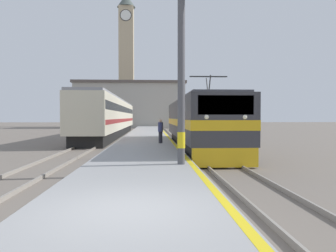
% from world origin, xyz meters
% --- Properties ---
extents(ground_plane, '(200.00, 200.00, 0.00)m').
position_xyz_m(ground_plane, '(0.00, 30.00, 0.00)').
color(ground_plane, '#70665B').
extents(platform, '(4.17, 140.00, 0.42)m').
position_xyz_m(platform, '(0.00, 25.00, 0.21)').
color(platform, '#999999').
rests_on(platform, ground).
extents(rail_track_near, '(2.83, 140.00, 0.16)m').
position_xyz_m(rail_track_near, '(3.50, 25.00, 0.03)').
color(rail_track_near, '#70665B').
rests_on(rail_track_near, ground).
extents(rail_track_far, '(2.83, 140.00, 0.16)m').
position_xyz_m(rail_track_far, '(-4.08, 25.00, 0.03)').
color(rail_track_far, '#70665B').
rests_on(rail_track_far, ground).
extents(locomotive_train, '(2.92, 16.69, 4.37)m').
position_xyz_m(locomotive_train, '(3.50, 15.31, 1.75)').
color(locomotive_train, black).
rests_on(locomotive_train, ground).
extents(passenger_train, '(2.92, 32.41, 4.14)m').
position_xyz_m(passenger_train, '(-4.08, 31.70, 2.22)').
color(passenger_train, black).
rests_on(passenger_train, ground).
extents(catenary_mast, '(2.25, 0.29, 7.68)m').
position_xyz_m(catenary_mast, '(1.61, 5.86, 4.20)').
color(catenary_mast, '#4C4C51').
rests_on(catenary_mast, platform).
extents(person_on_platform, '(0.34, 0.34, 1.61)m').
position_xyz_m(person_on_platform, '(1.06, 15.71, 1.26)').
color(person_on_platform, '#23232D').
rests_on(person_on_platform, platform).
extents(clock_tower, '(4.07, 4.07, 29.92)m').
position_xyz_m(clock_tower, '(-5.16, 68.75, 15.69)').
color(clock_tower, tan).
rests_on(clock_tower, ground).
extents(station_building, '(22.02, 9.47, 9.22)m').
position_xyz_m(station_building, '(-3.74, 60.80, 4.63)').
color(station_building, '#A8A399').
rests_on(station_building, ground).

